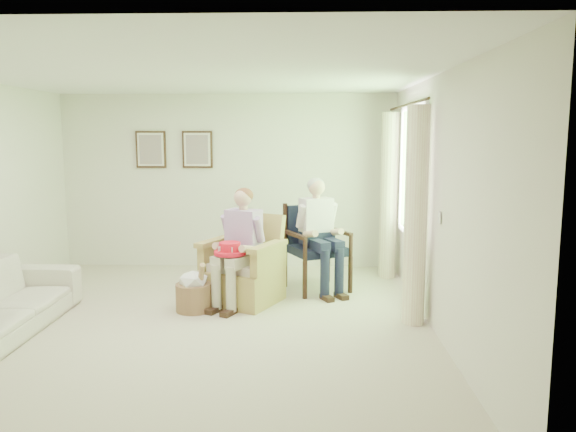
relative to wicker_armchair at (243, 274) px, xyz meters
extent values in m
plane|color=#C2B49C|center=(-0.42, -0.91, -0.33)|extent=(5.50, 5.50, 0.00)
cube|color=silver|center=(-0.42, 1.84, 0.97)|extent=(5.00, 0.04, 2.60)
cube|color=silver|center=(-0.42, -3.66, 0.97)|extent=(5.00, 0.04, 2.60)
cube|color=silver|center=(2.08, -0.91, 0.97)|extent=(0.04, 5.50, 2.60)
cube|color=white|center=(-0.42, -0.91, 2.27)|extent=(5.00, 5.50, 0.02)
cube|color=#2D6B23|center=(2.05, 0.29, 1.22)|extent=(0.02, 1.40, 1.50)
cube|color=white|center=(2.04, 0.29, 2.00)|extent=(0.04, 1.52, 0.06)
cube|color=white|center=(2.04, 0.29, 0.44)|extent=(0.04, 1.52, 0.06)
cylinder|color=#382114|center=(1.95, 0.29, 2.02)|extent=(0.03, 2.50, 0.03)
cylinder|color=#F5EBBF|center=(1.91, -0.69, 0.82)|extent=(0.34, 0.34, 2.30)
cylinder|color=#F5EBBF|center=(1.91, 1.27, 0.82)|extent=(0.34, 0.34, 2.30)
cube|color=#382114|center=(-1.57, 1.81, 1.45)|extent=(0.45, 0.03, 0.55)
cube|color=silver|center=(-1.57, 1.79, 1.45)|extent=(0.39, 0.01, 0.49)
cube|color=tan|center=(-1.57, 1.78, 1.45)|extent=(0.33, 0.01, 0.43)
cube|color=#382114|center=(-0.87, 1.81, 1.45)|extent=(0.45, 0.03, 0.55)
cube|color=silver|center=(-0.87, 1.79, 1.45)|extent=(0.39, 0.01, 0.49)
cube|color=tan|center=(-0.87, 1.78, 1.45)|extent=(0.33, 0.01, 0.43)
cube|color=tan|center=(0.00, -0.04, -0.13)|extent=(0.78, 0.76, 0.41)
cube|color=beige|center=(0.00, -0.06, 0.13)|extent=(0.60, 0.58, 0.10)
cube|color=tan|center=(0.00, 0.29, 0.41)|extent=(0.72, 0.22, 0.61)
cube|color=tan|center=(-0.36, -0.04, 0.23)|extent=(0.10, 0.70, 0.29)
cube|color=tan|center=(0.36, -0.04, 0.23)|extent=(0.10, 0.70, 0.29)
cylinder|color=black|center=(0.58, 0.24, -0.10)|extent=(0.06, 0.06, 0.47)
cylinder|color=black|center=(1.22, 0.24, -0.10)|extent=(0.06, 0.06, 0.47)
cylinder|color=black|center=(0.58, 0.84, -0.10)|extent=(0.06, 0.06, 0.47)
cylinder|color=black|center=(1.22, 0.84, -0.10)|extent=(0.06, 0.06, 0.47)
cube|color=#181E35|center=(0.90, 0.54, 0.19)|extent=(0.62, 0.60, 0.11)
cube|color=#181E35|center=(0.90, 0.83, 0.48)|extent=(0.58, 0.07, 0.54)
cube|color=beige|center=(0.00, -0.06, 0.28)|extent=(0.40, 0.26, 0.16)
cube|color=#BE96D4|center=(0.00, -0.04, 0.56)|extent=(0.39, 0.24, 0.46)
sphere|color=#DDAD8E|center=(0.00, -0.05, 0.93)|extent=(0.21, 0.21, 0.21)
ellipsoid|color=brown|center=(0.00, -0.03, 0.96)|extent=(0.22, 0.22, 0.18)
cube|color=beige|center=(-0.10, -0.28, 0.23)|extent=(0.14, 0.44, 0.13)
cube|color=beige|center=(0.10, -0.28, 0.23)|extent=(0.14, 0.44, 0.13)
cylinder|color=beige|center=(-0.10, -0.48, -0.04)|extent=(0.12, 0.12, 0.52)
cylinder|color=beige|center=(0.10, -0.48, -0.04)|extent=(0.12, 0.12, 0.52)
cube|color=#191D37|center=(0.90, 0.54, 0.36)|extent=(0.40, 0.26, 0.16)
cube|color=white|center=(0.90, 0.56, 0.64)|extent=(0.39, 0.24, 0.46)
sphere|color=#DDAD8E|center=(0.90, 0.55, 1.01)|extent=(0.21, 0.21, 0.21)
ellipsoid|color=#B7B2AD|center=(0.90, 0.58, 1.03)|extent=(0.22, 0.22, 0.18)
cube|color=#191D37|center=(0.80, 0.32, 0.31)|extent=(0.14, 0.44, 0.13)
cube|color=#191D37|center=(1.00, 0.32, 0.31)|extent=(0.14, 0.44, 0.13)
cylinder|color=#191D37|center=(0.80, 0.12, -0.01)|extent=(0.12, 0.12, 0.59)
cylinder|color=#191D37|center=(1.00, 0.12, -0.01)|extent=(0.12, 0.12, 0.59)
cylinder|color=red|center=(-0.11, -0.32, 0.33)|extent=(0.36, 0.36, 0.04)
cylinder|color=red|center=(-0.11, -0.32, 0.39)|extent=(0.24, 0.24, 0.12)
cube|color=white|center=(0.02, -0.32, 0.39)|extent=(0.05, 0.01, 0.05)
cube|color=white|center=(-0.07, -0.20, 0.39)|extent=(0.02, 0.05, 0.05)
cube|color=white|center=(-0.22, -0.24, 0.39)|extent=(0.04, 0.03, 0.05)
cube|color=white|center=(-0.22, -0.39, 0.39)|extent=(0.04, 0.03, 0.05)
cube|color=white|center=(-0.07, -0.44, 0.39)|extent=(0.02, 0.05, 0.05)
cylinder|color=tan|center=(-0.52, -0.39, -0.17)|extent=(0.42, 0.42, 0.32)
ellipsoid|color=white|center=(-0.52, -0.39, 0.03)|extent=(0.36, 0.36, 0.22)
cylinder|color=#A57F56|center=(-0.43, -0.44, 0.03)|extent=(0.16, 0.29, 0.47)
camera|label=1|loc=(0.76, -6.56, 1.67)|focal=35.00mm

